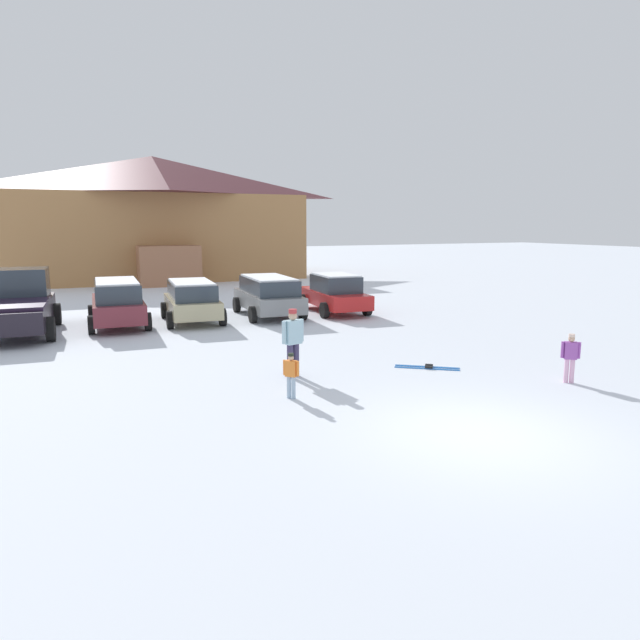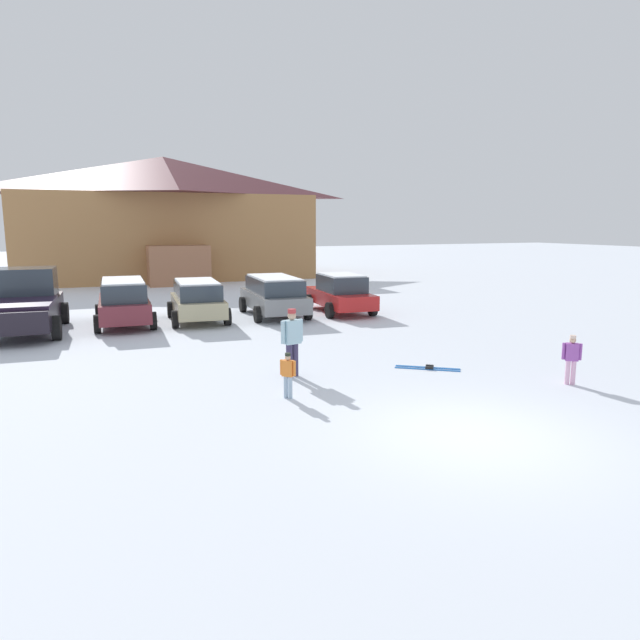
# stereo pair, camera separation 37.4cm
# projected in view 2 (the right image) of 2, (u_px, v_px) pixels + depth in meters

# --- Properties ---
(ground) EXTENTS (160.00, 160.00, 0.00)m
(ground) POSITION_uv_depth(u_px,v_px,m) (472.00, 434.00, 10.09)
(ground) COLOR silver
(ski_lodge) EXTENTS (19.49, 12.04, 8.18)m
(ski_lodge) POSITION_uv_depth(u_px,v_px,m) (165.00, 217.00, 39.16)
(ski_lodge) COLOR #A57444
(ski_lodge) RESTS_ON ground
(parked_maroon_van) EXTENTS (2.27, 4.57, 1.68)m
(parked_maroon_van) POSITION_uv_depth(u_px,v_px,m) (124.00, 301.00, 20.87)
(parked_maroon_van) COLOR maroon
(parked_maroon_van) RESTS_ON ground
(parked_beige_suv) EXTENTS (2.38, 4.17, 1.57)m
(parked_beige_suv) POSITION_uv_depth(u_px,v_px,m) (197.00, 299.00, 21.68)
(parked_beige_suv) COLOR tan
(parked_beige_suv) RESTS_ON ground
(parked_grey_wagon) EXTENTS (2.48, 4.67, 1.60)m
(parked_grey_wagon) POSITION_uv_depth(u_px,v_px,m) (274.00, 294.00, 22.99)
(parked_grey_wagon) COLOR gray
(parked_grey_wagon) RESTS_ON ground
(parked_red_sedan) EXTENTS (2.38, 4.59, 1.63)m
(parked_red_sedan) POSITION_uv_depth(u_px,v_px,m) (340.00, 293.00, 23.90)
(parked_red_sedan) COLOR red
(parked_red_sedan) RESTS_ON ground
(pickup_truck) EXTENTS (2.77, 5.62, 2.15)m
(pickup_truck) POSITION_uv_depth(u_px,v_px,m) (25.00, 303.00, 19.51)
(pickup_truck) COLOR black
(pickup_truck) RESTS_ON ground
(skier_adult_in_blue_parka) EXTENTS (0.61, 0.33, 1.67)m
(skier_adult_in_blue_parka) POSITION_uv_depth(u_px,v_px,m) (292.00, 339.00, 13.79)
(skier_adult_in_blue_parka) COLOR #393253
(skier_adult_in_blue_parka) RESTS_ON ground
(skier_child_in_orange_jacket) EXTENTS (0.27, 0.29, 0.99)m
(skier_child_in_orange_jacket) POSITION_uv_depth(u_px,v_px,m) (288.00, 373.00, 12.11)
(skier_child_in_orange_jacket) COLOR #9AB4CA
(skier_child_in_orange_jacket) RESTS_ON ground
(skier_child_in_purple_jacket) EXTENTS (0.36, 0.30, 1.16)m
(skier_child_in_purple_jacket) POSITION_uv_depth(u_px,v_px,m) (572.00, 357.00, 13.13)
(skier_child_in_purple_jacket) COLOR #E2AACC
(skier_child_in_purple_jacket) RESTS_ON ground
(pair_of_skis) EXTENTS (1.49, 1.24, 0.08)m
(pair_of_skis) POSITION_uv_depth(u_px,v_px,m) (428.00, 368.00, 14.67)
(pair_of_skis) COLOR blue
(pair_of_skis) RESTS_ON ground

